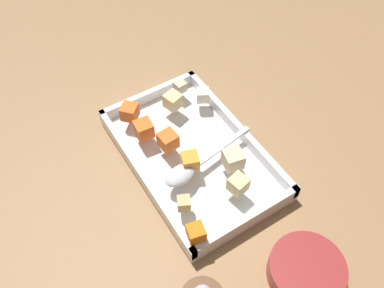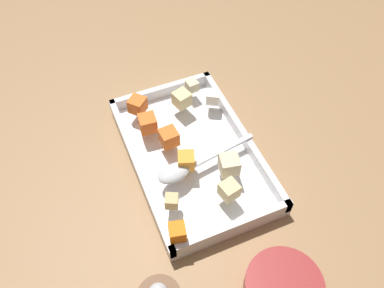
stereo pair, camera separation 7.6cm
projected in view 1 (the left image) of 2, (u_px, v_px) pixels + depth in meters
ground_plane at (189, 155)px, 0.81m from camera, size 4.00×4.00×0.00m
baking_dish at (192, 156)px, 0.79m from camera, size 0.36×0.23×0.04m
carrot_chunk_near_left at (196, 233)px, 0.65m from camera, size 0.03×0.03×0.03m
carrot_chunk_near_spoon at (190, 161)px, 0.73m from camera, size 0.04×0.04×0.03m
carrot_chunk_near_right at (130, 112)px, 0.80m from camera, size 0.04×0.04×0.03m
carrot_chunk_heap_top at (168, 140)px, 0.76m from camera, size 0.03×0.03×0.03m
carrot_chunk_corner_sw at (144, 129)px, 0.77m from camera, size 0.03×0.03×0.03m
potato_chunk_far_right at (173, 101)px, 0.82m from camera, size 0.04×0.04×0.03m
potato_chunk_heap_side at (233, 159)px, 0.73m from camera, size 0.04×0.04×0.03m
potato_chunk_corner_se at (184, 203)px, 0.68m from camera, size 0.03×0.03×0.02m
potato_chunk_mid_left at (180, 86)px, 0.85m from camera, size 0.02×0.02×0.02m
potato_chunk_far_left at (238, 184)px, 0.70m from camera, size 0.03×0.03×0.03m
parsnip_chunk_rim_edge at (203, 95)px, 0.83m from camera, size 0.03×0.03×0.02m
serving_spoon at (186, 171)px, 0.72m from camera, size 0.06×0.21×0.02m
small_prep_bowl at (306, 271)px, 0.64m from camera, size 0.12×0.12×0.04m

